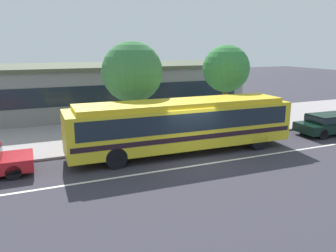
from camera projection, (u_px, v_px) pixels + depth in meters
name	position (u px, v px, depth m)	size (l,w,h in m)	color
ground_plane	(193.00, 160.00, 16.40)	(120.00, 120.00, 0.00)	#36333D
sidewalk_slab	(147.00, 128.00, 22.35)	(60.00, 8.00, 0.12)	#9C9393
lane_stripe_center	(200.00, 165.00, 15.68)	(56.00, 0.16, 0.01)	silver
transit_bus	(182.00, 123.00, 17.23)	(11.79, 2.80, 2.72)	gold
sedan_far_ahead	(332.00, 123.00, 21.04)	(4.78, 2.00, 1.29)	black
pedestrian_waiting_near_sign	(189.00, 122.00, 19.47)	(0.48, 0.48, 1.66)	#352837
bus_stop_sign	(235.00, 109.00, 20.40)	(0.16, 0.43, 2.40)	gray
street_tree_near_stop	(132.00, 72.00, 19.20)	(3.51, 3.51, 5.60)	brown
street_tree_mid_block	(226.00, 69.00, 21.75)	(3.06, 3.06, 5.40)	brown
station_building	(108.00, 88.00, 28.47)	(21.64, 9.26, 3.95)	slate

